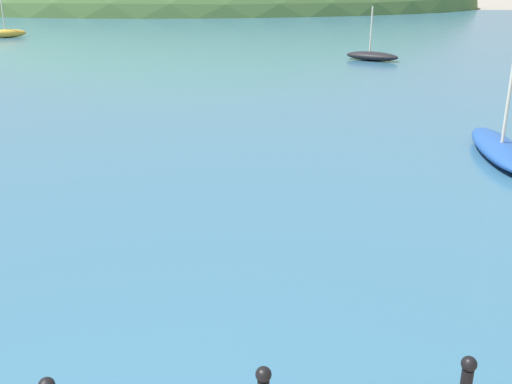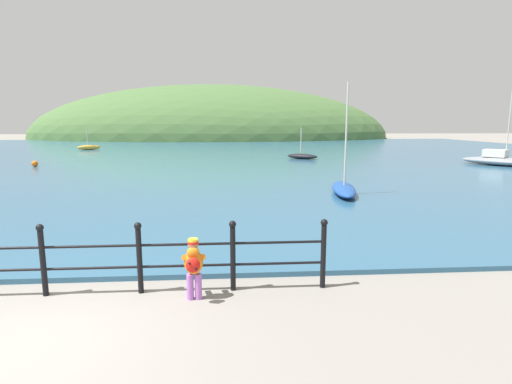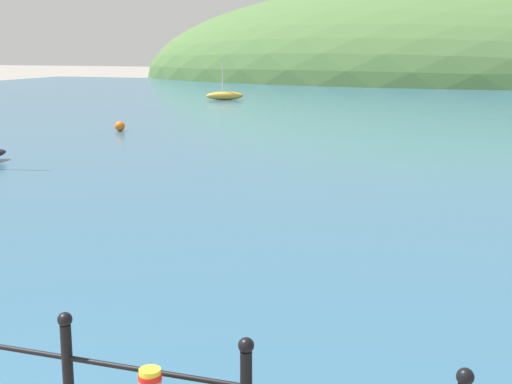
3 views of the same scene
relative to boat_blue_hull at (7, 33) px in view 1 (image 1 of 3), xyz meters
name	(u,v)px [view 1 (image 1 of 3)]	position (x,y,z in m)	size (l,w,h in m)	color
water	(190,46)	(11.28, -4.78, -0.31)	(80.00, 60.00, 0.10)	#2D5B7A
far_hillside	(198,8)	(11.28, 32.83, -0.36)	(64.41, 35.43, 19.11)	#476B38
boat_blue_hull	(7,33)	(0.00, 0.00, 0.00)	(2.23, 1.54, 2.28)	gold
boat_white_sailboat	(499,147)	(18.45, -26.83, -0.04)	(1.47, 3.55, 4.17)	#1E4793
boat_far_left	(372,56)	(19.66, -11.75, -0.05)	(2.50, 2.13, 2.36)	black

